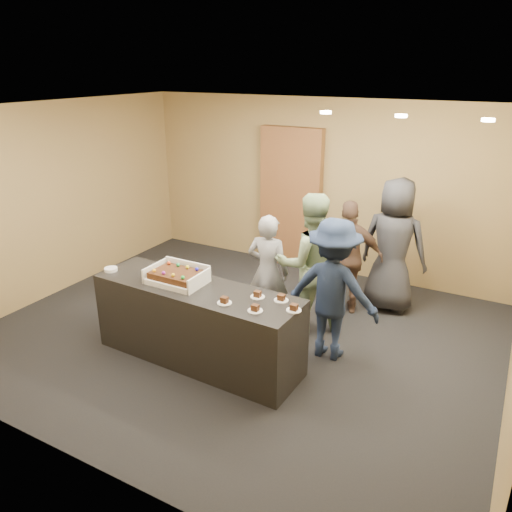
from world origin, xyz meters
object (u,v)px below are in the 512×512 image
at_px(serving_counter, 198,324).
at_px(person_sage_man, 310,263).
at_px(person_dark_suit, 393,246).
at_px(storage_cabinet, 291,199).
at_px(plate_stack, 111,269).
at_px(person_navy_man, 333,290).
at_px(person_server_grey, 268,271).
at_px(sheet_cake, 177,274).
at_px(cake_box, 178,278).
at_px(person_brown_extra, 348,258).

relative_size(serving_counter, person_sage_man, 1.36).
height_order(serving_counter, person_dark_suit, person_dark_suit).
bearing_deg(storage_cabinet, serving_counter, -83.85).
relative_size(plate_stack, person_navy_man, 0.09).
xyz_separation_m(person_server_grey, person_navy_man, (0.96, -0.29, 0.08)).
height_order(storage_cabinet, plate_stack, storage_cabinet).
xyz_separation_m(serving_counter, sheet_cake, (-0.25, -0.00, 0.55)).
bearing_deg(person_server_grey, storage_cabinet, -78.74).
distance_m(sheet_cake, plate_stack, 0.89).
relative_size(person_server_grey, person_sage_man, 0.83).
bearing_deg(person_navy_man, person_server_grey, -17.74).
distance_m(storage_cabinet, person_navy_man, 2.83).
height_order(serving_counter, storage_cabinet, storage_cabinet).
bearing_deg(plate_stack, person_navy_man, 21.04).
distance_m(cake_box, sheet_cake, 0.06).
bearing_deg(plate_stack, person_dark_suit, 42.24).
height_order(sheet_cake, person_brown_extra, person_brown_extra).
bearing_deg(person_server_grey, person_dark_suit, -141.83).
relative_size(cake_box, person_dark_suit, 0.34).
bearing_deg(person_brown_extra, serving_counter, 40.45).
bearing_deg(plate_stack, sheet_cake, 6.63).
bearing_deg(person_sage_man, storage_cabinet, -96.17).
xyz_separation_m(plate_stack, person_navy_man, (2.40, 0.92, -0.10)).
height_order(storage_cabinet, person_navy_man, storage_cabinet).
relative_size(storage_cabinet, person_navy_man, 1.38).
xyz_separation_m(storage_cabinet, person_server_grey, (0.64, -2.02, -0.39)).
bearing_deg(sheet_cake, person_sage_man, 50.63).
bearing_deg(serving_counter, person_sage_man, 60.20).
height_order(person_brown_extra, person_dark_suit, person_dark_suit).
xyz_separation_m(person_server_grey, person_dark_suit, (1.24, 1.22, 0.17)).
bearing_deg(person_brown_extra, person_server_grey, 27.23).
bearing_deg(storage_cabinet, person_dark_suit, -23.13).
xyz_separation_m(cake_box, plate_stack, (-0.88, -0.13, -0.03)).
relative_size(cake_box, person_sage_man, 0.35).
xyz_separation_m(storage_cabinet, person_brown_extra, (1.39, -1.18, -0.36)).
bearing_deg(serving_counter, storage_cabinet, 98.26).
height_order(person_navy_man, person_dark_suit, person_dark_suit).
height_order(sheet_cake, person_sage_man, person_sage_man).
xyz_separation_m(storage_cabinet, cake_box, (0.09, -3.10, -0.18)).
height_order(storage_cabinet, person_sage_man, storage_cabinet).
xyz_separation_m(sheet_cake, person_dark_suit, (1.79, 2.32, -0.09)).
relative_size(person_navy_man, person_brown_extra, 1.06).
distance_m(storage_cabinet, person_sage_man, 2.19).
bearing_deg(person_sage_man, serving_counter, 20.60).
bearing_deg(plate_stack, person_server_grey, 40.10).
distance_m(person_sage_man, person_navy_man, 0.66).
bearing_deg(person_dark_suit, sheet_cake, 55.42).
bearing_deg(cake_box, person_navy_man, 27.70).
distance_m(sheet_cake, person_navy_man, 1.73).
relative_size(storage_cabinet, plate_stack, 14.92).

